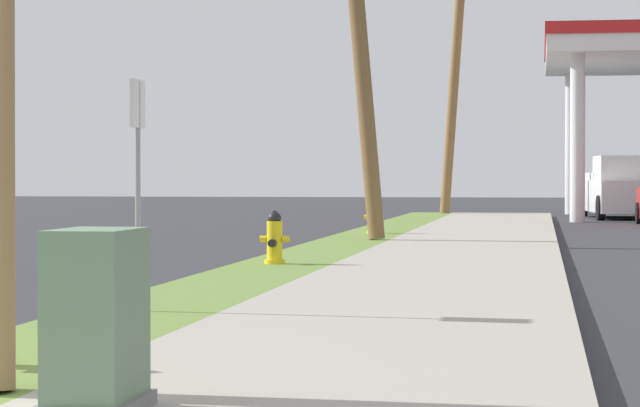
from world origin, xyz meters
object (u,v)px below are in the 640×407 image
fire_hydrant_second (275,241)px  utility_pole_midground (357,9)px  utility_cabinet (96,329)px  car_navy_by_near_pump (635,193)px  truck_white_at_far_bay (622,190)px  utility_pole_background (454,88)px  fire_hydrant_third (373,218)px  street_sign_post (138,146)px

fire_hydrant_second → utility_pole_midground: (0.15, 7.72, 4.16)m
utility_pole_midground → utility_cabinet: (1.25, -20.00, -4.04)m
utility_pole_midground → car_navy_by_near_pump: 26.67m
fire_hydrant_second → utility_pole_midground: bearing=88.9°
fire_hydrant_second → truck_white_at_far_bay: truck_white_at_far_bay is taller
utility_pole_background → car_navy_by_near_pump: (6.27, 6.37, -3.50)m
fire_hydrant_second → utility_pole_background: size_ratio=0.09×
fire_hydrant_third → street_sign_post: (-0.09, -17.48, 1.19)m
street_sign_post → fire_hydrant_second: bearing=90.4°
fire_hydrant_third → utility_pole_midground: size_ratio=0.08×
utility_pole_midground → street_sign_post: utility_pole_midground is taller
car_navy_by_near_pump → fire_hydrant_second: bearing=-102.1°
fire_hydrant_third → fire_hydrant_second: bearing=-90.8°
fire_hydrant_third → utility_pole_background: (0.71, 16.24, 3.78)m
fire_hydrant_second → street_sign_post: street_sign_post is taller
street_sign_post → car_navy_by_near_pump: street_sign_post is taller
fire_hydrant_third → street_sign_post: size_ratio=0.35×
utility_cabinet → truck_white_at_far_bay: size_ratio=0.17×
fire_hydrant_third → street_sign_post: bearing=-90.3°
fire_hydrant_second → utility_cabinet: utility_cabinet is taller
fire_hydrant_second → car_navy_by_near_pump: bearing=77.9°
fire_hydrant_second → utility_pole_background: 27.08m
utility_pole_midground → car_navy_by_near_pump: utility_pole_midground is taller
utility_cabinet → truck_white_at_far_bay: 38.48m
fire_hydrant_second → utility_pole_midground: size_ratio=0.08×
utility_pole_background → street_sign_post: 33.84m
utility_cabinet → fire_hydrant_third: bearing=93.2°
fire_hydrant_third → utility_pole_midground: bearing=-89.7°
truck_white_at_far_bay → utility_pole_background: bearing=170.4°
utility_pole_background → utility_cabinet: (0.56, -39.09, -3.66)m
utility_pole_midground → street_sign_post: size_ratio=4.15×
utility_pole_midground → street_sign_post: bearing=-90.4°
utility_pole_background → car_navy_by_near_pump: bearing=45.4°
fire_hydrant_second → car_navy_by_near_pump: 33.93m
utility_cabinet → utility_pole_background: bearing=90.8°
fire_hydrant_third → utility_pole_midground: 5.03m
utility_cabinet → street_sign_post: 5.63m
fire_hydrant_third → utility_pole_background: size_ratio=0.09×
utility_pole_midground → utility_cabinet: size_ratio=9.13×
fire_hydrant_second → fire_hydrant_third: 10.56m
fire_hydrant_second → utility_pole_background: utility_pole_background is taller
fire_hydrant_third → street_sign_post: 17.53m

